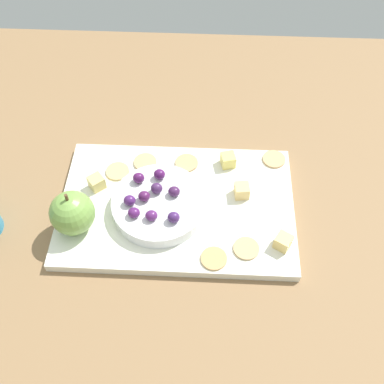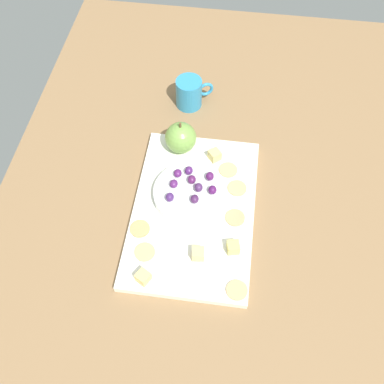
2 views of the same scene
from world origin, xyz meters
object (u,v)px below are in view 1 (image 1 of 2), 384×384
cheese_cube_2 (283,242)px  cracker_1 (214,258)px  cracker_2 (186,163)px  grape_0 (144,196)px  platter (177,206)px  cheese_cube_0 (242,191)px  cracker_3 (274,159)px  cheese_cube_1 (97,182)px  grape_8 (159,175)px  grape_5 (174,191)px  grape_1 (134,213)px  grape_3 (157,188)px  grape_7 (139,178)px  grape_2 (174,217)px  grape_6 (130,200)px  cracker_5 (145,162)px  cheese_cube_3 (228,160)px  apple_whole (72,213)px  cracker_0 (246,248)px  serving_dish (159,205)px  cracker_4 (117,171)px  grape_4 (151,215)px

cheese_cube_2 → cracker_1: (-10.87, -2.95, -1.00)cm
cracker_2 → grape_0: bearing=-121.9°
cheese_cube_2 → platter: bearing=156.6°
cheese_cube_0 → cracker_3: bearing=53.5°
cheese_cube_1 → grape_8: bearing=2.3°
cracker_2 → grape_5: grape_5 is taller
grape_1 → grape_3: size_ratio=1.00×
grape_7 → cheese_cube_2: bearing=-22.9°
cheese_cube_1 → cracker_1: bearing=-32.9°
cracker_3 → cracker_1: bearing=-116.8°
grape_2 → grape_6: 8.01cm
cracker_5 → cracker_1: bearing=-56.2°
cheese_cube_3 → cracker_5: bearing=-178.7°
cheese_cube_2 → apple_whole: bearing=176.1°
apple_whole → cracker_0: size_ratio=1.74×
serving_dish → grape_7: (-3.68, 3.83, 2.13)cm
serving_dish → grape_7: size_ratio=7.96×
cracker_4 → grape_3: (7.80, -5.83, 3.13)cm
platter → cracker_3: size_ratio=9.56×
cheese_cube_0 → grape_0: bearing=-167.9°
cracker_0 → grape_6: 20.39cm
cheese_cube_2 → grape_4: grape_4 is taller
grape_5 → cracker_2: bearing=80.7°
cracker_0 → grape_4: 15.99cm
cheese_cube_3 → apple_whole: bearing=-150.1°
platter → cracker_4: size_ratio=9.56×
grape_0 → cheese_cube_0: bearing=12.1°
cheese_cube_0 → grape_0: size_ratio=1.21×
cracker_0 → cracker_4: bearing=146.9°
platter → grape_6: grape_6 is taller
platter → grape_2: 6.57cm
grape_6 → serving_dish: bearing=10.7°
cheese_cube_0 → grape_2: 13.56cm
apple_whole → cracker_5: bearing=54.9°
grape_0 → grape_2: 6.49cm
serving_dish → grape_3: 2.82cm
cheese_cube_0 → grape_7: grape_7 is taller
cracker_1 → grape_8: size_ratio=2.10×
platter → grape_0: size_ratio=20.10×
cheese_cube_3 → cheese_cube_0: bearing=-70.8°
cheese_cube_1 → grape_5: grape_5 is taller
cracker_4 → grape_4: (7.47, -11.23, 3.01)cm
apple_whole → grape_4: bearing=1.7°
cracker_2 → grape_6: bearing=-127.8°
platter → grape_1: bearing=-146.2°
apple_whole → grape_3: 14.14cm
platter → cracker_3: 20.20cm
serving_dish → grape_5: (2.50, 1.32, 2.04)cm
cracker_0 → cracker_3: size_ratio=1.00×
cheese_cube_3 → cracker_0: cheese_cube_3 is taller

